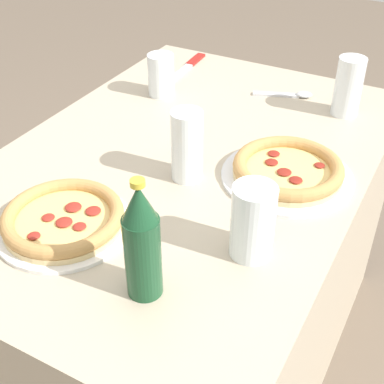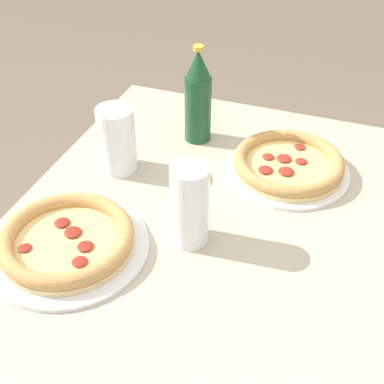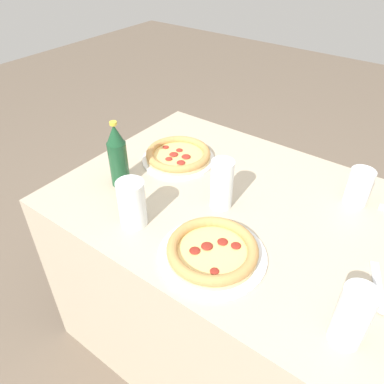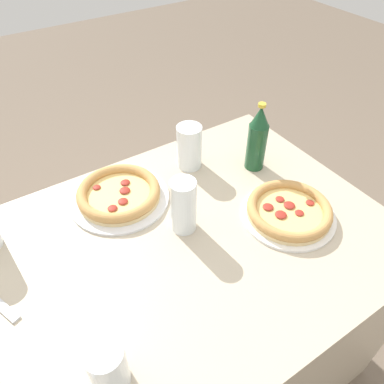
{
  "view_description": "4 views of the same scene",
  "coord_description": "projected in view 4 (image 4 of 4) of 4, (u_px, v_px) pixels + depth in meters",
  "views": [
    {
      "loc": [
        0.91,
        0.51,
        1.38
      ],
      "look_at": [
        0.16,
        0.11,
        0.76
      ],
      "focal_mm": 50.0,
      "sensor_mm": 36.0,
      "label": 1
    },
    {
      "loc": [
        -0.6,
        -0.2,
        1.39
      ],
      "look_at": [
        0.14,
        0.06,
        0.78
      ],
      "focal_mm": 50.0,
      "sensor_mm": 36.0,
      "label": 2
    },
    {
      "loc": [
        -0.39,
        0.81,
        1.45
      ],
      "look_at": [
        0.15,
        0.08,
        0.76
      ],
      "focal_mm": 35.0,
      "sensor_mm": 36.0,
      "label": 3
    },
    {
      "loc": [
        -0.28,
        -0.54,
        1.47
      ],
      "look_at": [
        0.14,
        0.12,
        0.76
      ],
      "focal_mm": 35.0,
      "sensor_mm": 36.0,
      "label": 4
    }
  ],
  "objects": [
    {
      "name": "glass_mango_juice",
      "position": [
        183.0,
        208.0,
        0.96
      ],
      "size": [
        0.07,
        0.07,
        0.16
      ],
      "color": "white",
      "rests_on": "table"
    },
    {
      "name": "glass_cola",
      "position": [
        189.0,
        149.0,
        1.17
      ],
      "size": [
        0.08,
        0.08,
        0.14
      ],
      "color": "white",
      "rests_on": "table"
    },
    {
      "name": "pizza_salami",
      "position": [
        119.0,
        194.0,
        1.08
      ],
      "size": [
        0.29,
        0.29,
        0.04
      ],
      "color": "silver",
      "rests_on": "table"
    },
    {
      "name": "pizza_pepperoni",
      "position": [
        289.0,
        211.0,
        1.03
      ],
      "size": [
        0.26,
        0.26,
        0.04
      ],
      "color": "white",
      "rests_on": "table"
    },
    {
      "name": "table",
      "position": [
        174.0,
        320.0,
        1.2
      ],
      "size": [
        1.18,
        0.8,
        0.72
      ],
      "color": "#B7A88E",
      "rests_on": "ground_plane"
    },
    {
      "name": "ground_plane",
      "position": [
        177.0,
        367.0,
        1.44
      ],
      "size": [
        8.0,
        8.0,
        0.0
      ],
      "primitive_type": "plane",
      "color": "#6B5B4C"
    },
    {
      "name": "glass_iced_tea",
      "position": [
        108.0,
        368.0,
        0.68
      ],
      "size": [
        0.07,
        0.07,
        0.12
      ],
      "color": "white",
      "rests_on": "table"
    },
    {
      "name": "beer_bottle",
      "position": [
        257.0,
        139.0,
        1.13
      ],
      "size": [
        0.06,
        0.06,
        0.22
      ],
      "color": "#194728",
      "rests_on": "table"
    }
  ]
}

